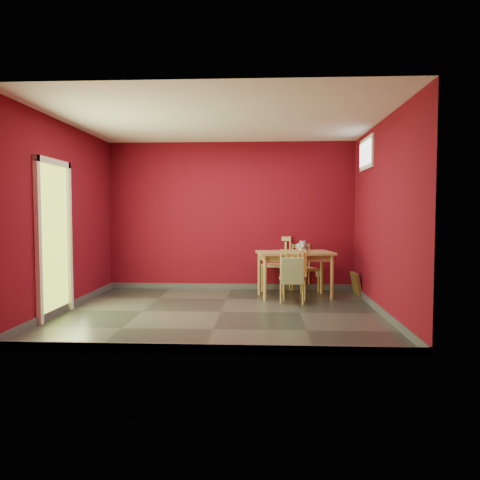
{
  "coord_description": "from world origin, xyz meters",
  "views": [
    {
      "loc": [
        0.61,
        -6.57,
        1.41
      ],
      "look_at": [
        0.25,
        0.45,
        1.0
      ],
      "focal_mm": 35.0,
      "sensor_mm": 36.0,
      "label": 1
    }
  ],
  "objects_px": {
    "chair_near": "(293,275)",
    "picture_frame": "(356,284)",
    "dining_table": "(295,257)",
    "chair_far_left": "(277,263)",
    "cat": "(302,245)",
    "chair_far_right": "(304,267)",
    "tote_bag": "(292,271)"
  },
  "relations": [
    {
      "from": "tote_bag",
      "to": "picture_frame",
      "type": "bearing_deg",
      "value": 39.52
    },
    {
      "from": "dining_table",
      "to": "cat",
      "type": "xyz_separation_m",
      "value": [
        0.12,
        0.05,
        0.2
      ]
    },
    {
      "from": "chair_far_right",
      "to": "cat",
      "type": "bearing_deg",
      "value": -99.85
    },
    {
      "from": "picture_frame",
      "to": "chair_near",
      "type": "bearing_deg",
      "value": -146.67
    },
    {
      "from": "chair_far_right",
      "to": "tote_bag",
      "type": "bearing_deg",
      "value": -102.65
    },
    {
      "from": "cat",
      "to": "dining_table",
      "type": "bearing_deg",
      "value": 175.24
    },
    {
      "from": "chair_near",
      "to": "picture_frame",
      "type": "bearing_deg",
      "value": 33.33
    },
    {
      "from": "picture_frame",
      "to": "tote_bag",
      "type": "bearing_deg",
      "value": -140.48
    },
    {
      "from": "dining_table",
      "to": "picture_frame",
      "type": "xyz_separation_m",
      "value": [
        1.06,
        0.23,
        -0.47
      ]
    },
    {
      "from": "dining_table",
      "to": "chair_far_left",
      "type": "xyz_separation_m",
      "value": [
        -0.27,
        0.66,
        -0.17
      ]
    },
    {
      "from": "chair_far_right",
      "to": "chair_near",
      "type": "height_order",
      "value": "same"
    },
    {
      "from": "chair_far_right",
      "to": "chair_near",
      "type": "relative_size",
      "value": 1.0
    },
    {
      "from": "tote_bag",
      "to": "cat",
      "type": "distance_m",
      "value": 0.87
    },
    {
      "from": "dining_table",
      "to": "cat",
      "type": "relative_size",
      "value": 3.13
    },
    {
      "from": "chair_far_left",
      "to": "cat",
      "type": "xyz_separation_m",
      "value": [
        0.39,
        -0.61,
        0.37
      ]
    },
    {
      "from": "chair_far_left",
      "to": "tote_bag",
      "type": "distance_m",
      "value": 1.4
    },
    {
      "from": "chair_far_left",
      "to": "cat",
      "type": "distance_m",
      "value": 0.81
    },
    {
      "from": "chair_near",
      "to": "picture_frame",
      "type": "height_order",
      "value": "chair_near"
    },
    {
      "from": "chair_near",
      "to": "tote_bag",
      "type": "distance_m",
      "value": 0.23
    },
    {
      "from": "tote_bag",
      "to": "picture_frame",
      "type": "distance_m",
      "value": 1.52
    },
    {
      "from": "chair_far_right",
      "to": "chair_far_left",
      "type": "bearing_deg",
      "value": 169.88
    },
    {
      "from": "dining_table",
      "to": "tote_bag",
      "type": "relative_size",
      "value": 2.84
    },
    {
      "from": "chair_far_left",
      "to": "cat",
      "type": "relative_size",
      "value": 2.31
    },
    {
      "from": "dining_table",
      "to": "tote_bag",
      "type": "xyz_separation_m",
      "value": [
        -0.08,
        -0.72,
        -0.14
      ]
    },
    {
      "from": "dining_table",
      "to": "picture_frame",
      "type": "distance_m",
      "value": 1.19
    },
    {
      "from": "cat",
      "to": "picture_frame",
      "type": "distance_m",
      "value": 1.18
    },
    {
      "from": "dining_table",
      "to": "chair_near",
      "type": "height_order",
      "value": "chair_near"
    },
    {
      "from": "dining_table",
      "to": "chair_near",
      "type": "distance_m",
      "value": 0.57
    },
    {
      "from": "chair_far_right",
      "to": "chair_near",
      "type": "distance_m",
      "value": 1.12
    },
    {
      "from": "chair_far_left",
      "to": "picture_frame",
      "type": "xyz_separation_m",
      "value": [
        1.33,
        -0.44,
        -0.31
      ]
    },
    {
      "from": "chair_far_right",
      "to": "picture_frame",
      "type": "relative_size",
      "value": 2.12
    },
    {
      "from": "dining_table",
      "to": "tote_bag",
      "type": "height_order",
      "value": "tote_bag"
    }
  ]
}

